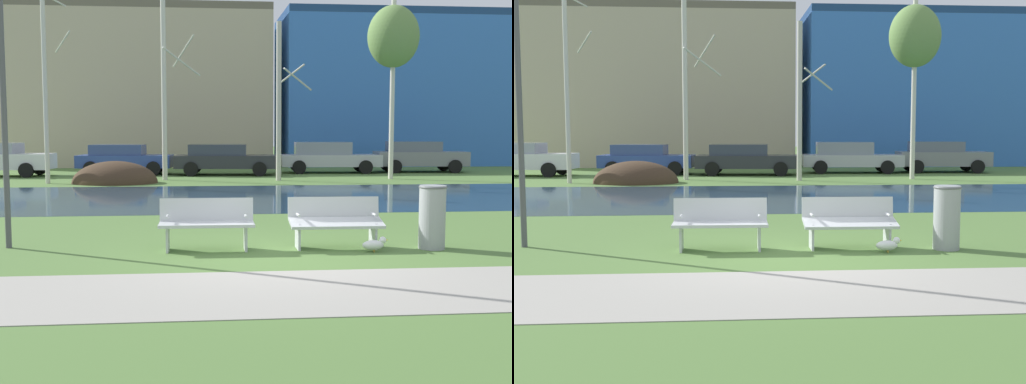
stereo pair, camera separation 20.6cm
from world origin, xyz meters
TOP-DOWN VIEW (x-y plane):
  - ground_plane at (0.00, 10.00)m, footprint 120.00×120.00m
  - paved_path_strip at (0.00, -2.11)m, footprint 60.00×2.31m
  - river_band at (0.00, 9.38)m, footprint 80.00×7.97m
  - soil_mound at (-4.41, 15.05)m, footprint 3.28×2.54m
  - bench_left at (-1.10, 0.81)m, footprint 1.61×0.59m
  - bench_right at (1.11, 0.81)m, footprint 1.61×0.59m
  - trash_bin at (2.74, 0.59)m, footprint 0.47×0.47m
  - seagull at (1.68, 0.37)m, footprint 0.44×0.16m
  - streetlamp at (-4.52, 1.34)m, footprint 0.32×0.32m
  - birch_far_left at (-6.93, 15.11)m, footprint 1.11×1.87m
  - birch_left at (-2.52, 16.48)m, footprint 1.60×2.71m
  - birch_center_left at (2.08, 15.74)m, footprint 1.43×2.35m
  - birch_center at (6.84, 16.18)m, footprint 2.11×2.11m
  - parked_van_nearest_white at (-10.15, 19.32)m, footprint 4.90×2.30m
  - parked_sedan_second_blue at (-4.63, 20.04)m, footprint 4.41×2.24m
  - parked_hatch_third_dark at (-0.03, 19.21)m, footprint 4.75×2.35m
  - parked_wagon_fourth_silver at (4.99, 20.19)m, footprint 4.83×2.24m
  - parked_suv_fifth_grey at (9.52, 20.37)m, footprint 4.46×2.33m
  - building_beige_block at (-4.62, 29.02)m, footprint 15.16×7.74m
  - building_blue_store at (12.28, 27.99)m, footprint 17.03×6.50m

SIDE VIEW (x-z plane):
  - ground_plane at x=0.00m, z-range 0.00..0.00m
  - soil_mound at x=-4.41m, z-range -0.85..0.85m
  - river_band at x=0.00m, z-range 0.00..0.01m
  - paved_path_strip at x=0.00m, z-range 0.00..0.01m
  - seagull at x=1.68m, z-range 0.00..0.26m
  - bench_left at x=-1.10m, z-range 0.04..0.91m
  - bench_right at x=1.11m, z-range 0.04..0.91m
  - trash_bin at x=2.74m, z-range 0.02..1.11m
  - parked_sedan_second_blue at x=-4.63m, z-range 0.05..1.42m
  - parked_hatch_third_dark at x=-0.03m, z-range 0.05..1.44m
  - parked_wagon_fourth_silver at x=4.99m, z-range 0.04..1.51m
  - parked_van_nearest_white at x=-10.15m, z-range 0.05..1.52m
  - parked_suv_fifth_grey at x=9.52m, z-range 0.05..1.53m
  - birch_center_left at x=2.08m, z-range 0.06..6.40m
  - streetlamp at x=-4.52m, z-range 0.93..6.74m
  - birch_left at x=-2.52m, z-range 0.04..8.51m
  - building_blue_store at x=12.28m, z-range 0.00..8.80m
  - building_beige_block at x=-4.62m, z-range 0.00..8.95m
  - birch_far_left at x=-6.93m, z-range 0.05..9.38m
  - birch_center at x=6.84m, z-range 2.05..9.58m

